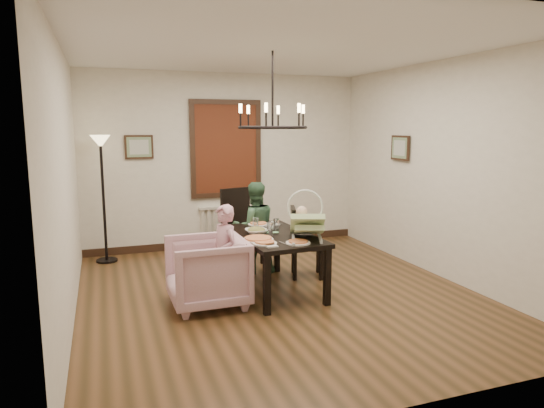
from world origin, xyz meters
TOP-DOWN VIEW (x-y plane):
  - room_shell at (0.00, 0.37)m, footprint 4.51×5.00m
  - dining_table at (-0.03, 0.15)m, footprint 0.94×1.55m
  - chair_far at (-0.03, 1.43)m, footprint 0.58×0.58m
  - chair_right at (0.58, 0.52)m, footprint 0.52×0.52m
  - armchair at (-0.87, -0.07)m, footprint 0.85×0.83m
  - elderly_woman at (-0.68, -0.10)m, footprint 0.31×0.39m
  - seated_man at (-0.01, 0.94)m, footprint 0.52×0.42m
  - baby_bouncer at (0.24, -0.25)m, footprint 0.61×0.71m
  - salad_bowl at (-0.22, 0.18)m, footprint 0.31×0.31m
  - pizza_platter at (-0.30, -0.13)m, footprint 0.34×0.34m
  - drinking_glass at (-0.07, 0.12)m, footprint 0.08×0.08m
  - window_blinds at (0.00, 2.46)m, footprint 1.00×0.03m
  - radiator at (0.00, 2.48)m, footprint 0.92×0.12m
  - picture_back at (-1.35, 2.47)m, footprint 0.42×0.03m
  - picture_right at (2.21, 0.90)m, footprint 0.03×0.42m
  - floor_lamp at (-1.90, 2.15)m, footprint 0.30×0.30m
  - chandelier at (-0.03, 0.15)m, footprint 0.80×0.80m

SIDE VIEW (x-z plane):
  - radiator at x=0.00m, z-range 0.04..0.66m
  - armchair at x=-0.87m, z-range 0.00..0.77m
  - elderly_woman at x=-0.68m, z-range 0.00..0.93m
  - chair_right at x=0.58m, z-range 0.00..0.93m
  - seated_man at x=-0.01m, z-range 0.00..1.02m
  - chair_far at x=-0.03m, z-range 0.00..1.09m
  - dining_table at x=-0.03m, z-range 0.27..0.97m
  - pizza_platter at x=-0.30m, z-range 0.70..0.74m
  - salad_bowl at x=-0.22m, z-range 0.70..0.78m
  - drinking_glass at x=-0.07m, z-range 0.70..0.85m
  - baby_bouncer at x=0.24m, z-range 0.70..1.09m
  - floor_lamp at x=-1.90m, z-range 0.00..1.80m
  - room_shell at x=0.00m, z-range -0.01..2.80m
  - window_blinds at x=0.00m, z-range 0.90..2.30m
  - picture_back at x=-1.35m, z-range 1.47..1.83m
  - picture_right at x=2.21m, z-range 1.47..1.83m
  - chandelier at x=-0.03m, z-range 1.93..1.97m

